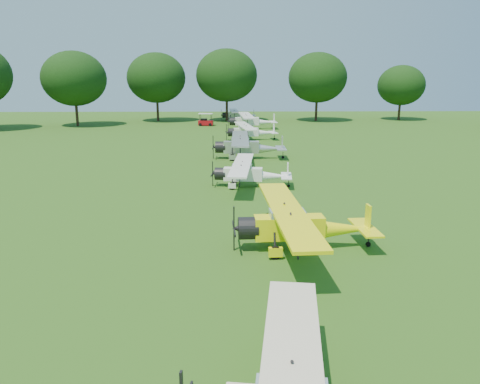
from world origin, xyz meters
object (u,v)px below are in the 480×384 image
object	(u,v)px
aircraft_2	(300,223)
golf_cart	(205,122)
aircraft_5	(250,131)
aircraft_4	(247,145)
aircraft_3	(249,172)
aircraft_6	(251,120)
aircraft_7	(237,114)

from	to	relation	value
aircraft_2	golf_cart	bearing A→B (deg)	94.50
aircraft_5	golf_cart	size ratio (longest dim) A/B	4.21
aircraft_4	aircraft_5	bearing A→B (deg)	87.54
aircraft_2	aircraft_3	world-z (taller)	aircraft_2
aircraft_6	aircraft_5	bearing A→B (deg)	-95.79
aircraft_2	aircraft_4	distance (m)	25.29
aircraft_3	aircraft_7	world-z (taller)	aircraft_7
aircraft_2	aircraft_3	xyz separation A→B (m)	(-1.85, 13.04, -0.16)
aircraft_4	aircraft_2	bearing A→B (deg)	-85.16
aircraft_3	aircraft_4	xyz separation A→B (m)	(0.31, 12.20, 0.25)
aircraft_4	golf_cart	bearing A→B (deg)	101.33
aircraft_5	aircraft_6	world-z (taller)	aircraft_6
aircraft_2	aircraft_6	bearing A→B (deg)	87.25
aircraft_2	aircraft_5	distance (m)	39.16
aircraft_2	aircraft_4	world-z (taller)	aircraft_4
aircraft_2	aircraft_3	distance (m)	13.17
aircraft_5	aircraft_3	bearing A→B (deg)	-99.65
aircraft_3	aircraft_7	size ratio (longest dim) A/B	0.93
aircraft_6	golf_cart	size ratio (longest dim) A/B	4.85
aircraft_4	golf_cart	distance (m)	32.46
aircraft_5	aircraft_4	bearing A→B (deg)	-100.74
aircraft_2	aircraft_5	xyz separation A→B (m)	(-0.61, 39.16, -0.05)
aircraft_3	aircraft_6	size ratio (longest dim) A/B	0.79
aircraft_3	aircraft_2	bearing A→B (deg)	-76.23
golf_cart	aircraft_7	bearing A→B (deg)	64.72
aircraft_5	aircraft_6	bearing A→B (deg)	79.89
aircraft_7	aircraft_5	bearing A→B (deg)	-90.22
aircraft_2	aircraft_7	xyz separation A→B (m)	(-1.71, 66.38, -0.08)
aircraft_3	aircraft_5	size ratio (longest dim) A/B	0.91
aircraft_3	aircraft_4	size ratio (longest dim) A/B	0.82
aircraft_7	golf_cart	world-z (taller)	aircraft_7
aircraft_2	golf_cart	distance (m)	57.66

